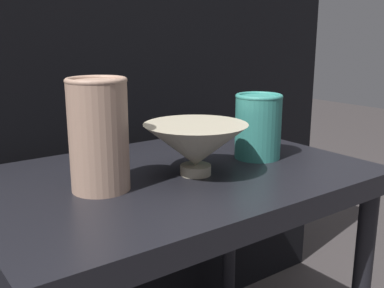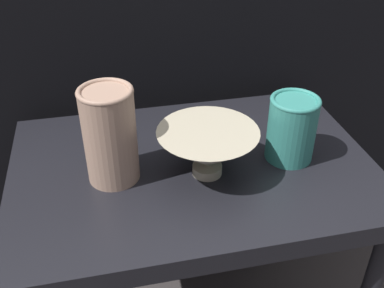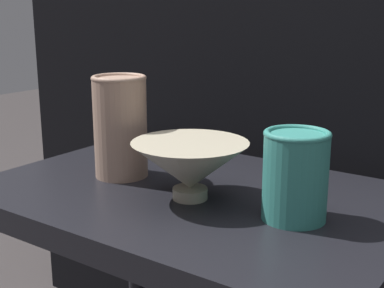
{
  "view_description": "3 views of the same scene",
  "coord_description": "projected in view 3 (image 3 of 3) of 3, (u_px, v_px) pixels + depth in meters",
  "views": [
    {
      "loc": [
        -0.43,
        -0.65,
        0.78
      ],
      "look_at": [
        -0.0,
        -0.06,
        0.6
      ],
      "focal_mm": 42.0,
      "sensor_mm": 36.0,
      "label": 1
    },
    {
      "loc": [
        -0.15,
        -0.68,
        1.05
      ],
      "look_at": [
        -0.0,
        -0.01,
        0.59
      ],
      "focal_mm": 42.0,
      "sensor_mm": 36.0,
      "label": 2
    },
    {
      "loc": [
        0.48,
        -0.68,
        0.83
      ],
      "look_at": [
        0.02,
        -0.03,
        0.63
      ],
      "focal_mm": 50.0,
      "sensor_mm": 36.0,
      "label": 3
    }
  ],
  "objects": [
    {
      "name": "bowl",
      "position": [
        190.0,
        166.0,
        0.83
      ],
      "size": [
        0.18,
        0.18,
        0.09
      ],
      "color": "#B2A88E",
      "rests_on": "table"
    },
    {
      "name": "couch_backdrop",
      "position": [
        316.0,
        166.0,
        1.32
      ],
      "size": [
        1.44,
        0.5,
        0.89
      ],
      "color": "black",
      "rests_on": "ground_plane"
    },
    {
      "name": "table",
      "position": [
        193.0,
        226.0,
        0.9
      ],
      "size": [
        0.69,
        0.47,
        0.54
      ],
      "color": "black",
      "rests_on": "ground_plane"
    },
    {
      "name": "vase_colorful_right",
      "position": [
        295.0,
        174.0,
        0.74
      ],
      "size": [
        0.09,
        0.09,
        0.13
      ],
      "color": "teal",
      "rests_on": "table"
    },
    {
      "name": "vase_textured_left",
      "position": [
        120.0,
        125.0,
        0.93
      ],
      "size": [
        0.1,
        0.1,
        0.18
      ],
      "color": "tan",
      "rests_on": "table"
    }
  ]
}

